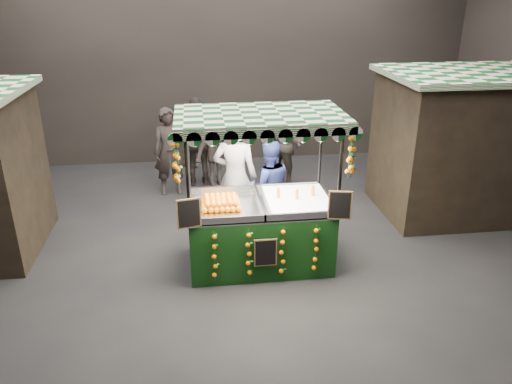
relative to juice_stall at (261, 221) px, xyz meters
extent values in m
plane|color=black|center=(-0.47, 0.04, -0.73)|extent=(12.00, 12.00, 0.00)
cube|color=black|center=(-0.47, 5.04, 1.77)|extent=(12.00, 0.10, 5.00)
cube|color=black|center=(-0.47, -4.96, 1.77)|extent=(12.00, 0.10, 5.00)
cube|color=black|center=(3.93, 1.54, 0.52)|extent=(2.80, 2.00, 2.50)
cube|color=#10491A|center=(3.93, 1.54, 1.82)|extent=(3.00, 2.20, 0.10)
cube|color=black|center=(-0.01, 0.04, -0.26)|extent=(2.09, 1.14, 0.95)
cube|color=#ABAEB2|center=(-0.01, 0.04, 0.24)|extent=(2.09, 1.14, 0.04)
cylinder|color=black|center=(-1.03, -0.50, 0.41)|extent=(0.05, 0.05, 2.28)
cylinder|color=black|center=(1.01, -0.50, 0.41)|extent=(0.05, 0.05, 2.28)
cylinder|color=black|center=(-1.03, 0.58, 0.41)|extent=(0.05, 0.05, 2.28)
cylinder|color=black|center=(1.01, 0.58, 0.41)|extent=(0.05, 0.05, 2.28)
cube|color=#10491A|center=(-0.01, 0.04, 1.59)|extent=(2.33, 1.38, 0.08)
cube|color=silver|center=(0.56, 0.04, 0.30)|extent=(0.93, 1.02, 0.08)
cube|color=black|center=(-1.04, -0.56, 0.46)|extent=(0.32, 0.09, 0.42)
cube|color=black|center=(1.01, -0.56, 0.46)|extent=(0.32, 0.09, 0.42)
cube|color=black|center=(-0.01, -0.57, -0.21)|extent=(0.32, 0.02, 0.42)
imported|color=gray|center=(-0.27, 1.11, 0.28)|extent=(0.84, 0.67, 2.02)
imported|color=navy|center=(0.28, 1.11, 0.09)|extent=(0.83, 0.67, 1.63)
imported|color=#292321|center=(-1.42, 3.02, 0.16)|extent=(0.69, 0.49, 1.77)
imported|color=#2A2522|center=(0.90, 3.15, 0.17)|extent=(1.11, 1.08, 1.80)
imported|color=#282220|center=(-0.84, 3.44, 0.21)|extent=(1.11, 0.49, 1.88)
imported|color=black|center=(-0.48, 3.31, 0.08)|extent=(1.21, 1.04, 1.63)
imported|color=#2E2925|center=(-4.20, 2.35, 0.16)|extent=(0.89, 0.60, 1.78)
imported|color=#2D2724|center=(3.47, 2.20, 0.14)|extent=(1.36, 1.60, 1.73)
camera|label=1|loc=(-0.91, -6.49, 3.23)|focal=34.53mm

